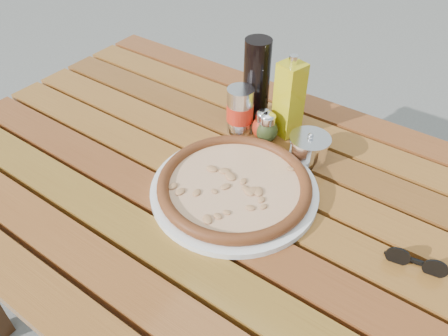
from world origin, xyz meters
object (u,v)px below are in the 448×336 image
Objects in this scene: plate at (234,190)px; oregano_shaker at (267,128)px; soda_can at (240,111)px; olive_oil_cruet at (289,99)px; pepper_shaker at (263,125)px; table at (219,207)px; pizza at (234,184)px; dark_bottle at (256,82)px; sunglasses at (416,262)px; parmesan_tin at (309,148)px.

oregano_shaker reaches higher than plate.
soda_can is 0.12m from olive_oil_cruet.
pepper_shaker is 0.09m from olive_oil_cruet.
table is 17.07× the size of oregano_shaker.
soda_can is 0.57× the size of olive_oil_cruet.
soda_can reaches higher than pizza.
pepper_shaker is at bearing 92.77° from table.
plate is 0.21m from pepper_shaker.
plate is 0.30m from dark_bottle.
olive_oil_cruet reaches higher than sunglasses.
sunglasses is (0.43, -0.18, -0.02)m from pepper_shaker.
parmesan_tin is at bearing -19.04° from dark_bottle.
soda_can is at bearing 121.02° from plate.
pepper_shaker is (-0.05, 0.20, 0.02)m from pizza.
plate is 3.00× the size of soda_can.
dark_bottle is at bearing 113.60° from plate.
pepper_shaker reaches higher than table.
parmesan_tin is (0.07, 0.20, 0.01)m from pizza.
soda_can is (-0.12, 0.20, 0.05)m from plate.
sunglasses is at bearing -25.45° from dark_bottle.
soda_can is (-0.12, 0.20, 0.04)m from pizza.
pizza is 0.21m from pepper_shaker.
pizza is 0.27m from olive_oil_cruet.
pepper_shaker is at bearing -44.18° from dark_bottle.
pizza is 0.38m from sunglasses.
olive_oil_cruet is (-0.02, 0.26, 0.07)m from pizza.
table is 0.31m from olive_oil_cruet.
soda_can reaches higher than sunglasses.
soda_can reaches higher than table.
oregano_shaker reaches higher than pizza.
plate is 1.64× the size of dark_bottle.
olive_oil_cruet is (0.02, 0.06, 0.06)m from oregano_shaker.
sunglasses is at bearing -18.71° from soda_can.
pizza is 1.96× the size of dark_bottle.
table is 17.07× the size of pepper_shaker.
table is at bearing 175.06° from pizza.
pizza is 0.30m from dark_bottle.
olive_oil_cruet reaches higher than pepper_shaker.
table is 11.97× the size of parmesan_tin.
pepper_shaker is at bearing 104.82° from plate.
olive_oil_cruet is (0.10, -0.00, -0.01)m from dark_bottle.
dark_bottle reaches higher than olive_oil_cruet.
oregano_shaker is at bearing 2.11° from soda_can.
oregano_shaker reaches higher than parmesan_tin.
soda_can is (-0.06, -0.01, 0.02)m from pepper_shaker.
pepper_shaker is 0.68× the size of soda_can.
pepper_shaker is 1.00× the size of oregano_shaker.
sunglasses is at bearing 4.17° from pizza.
pepper_shaker is 0.37× the size of dark_bottle.
pizza reaches higher than plate.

